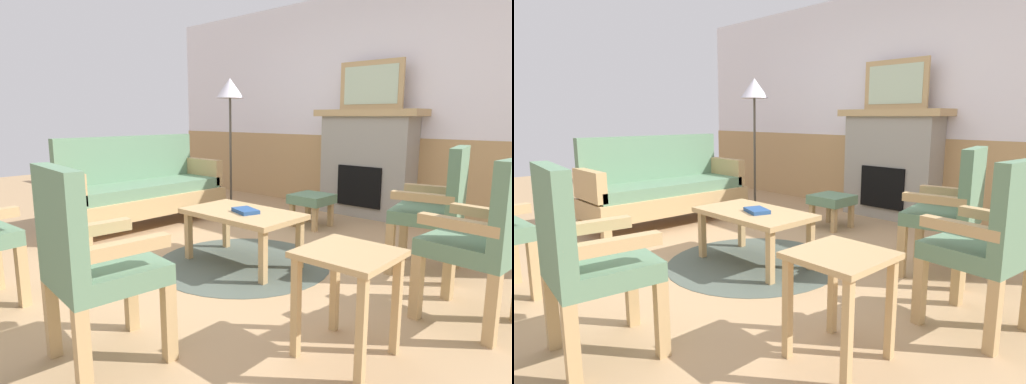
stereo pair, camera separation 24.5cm
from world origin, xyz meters
The scene contains 14 objects.
ground_plane centered at (0.00, 0.00, 0.00)m, with size 14.00×14.00×0.00m, color tan.
wall_back centered at (0.00, 2.60, 1.31)m, with size 7.20×0.14×2.70m.
fireplace centered at (0.00, 2.35, 0.65)m, with size 1.30×0.44×1.28m.
framed_picture centered at (0.00, 2.35, 1.56)m, with size 0.80×0.04×0.56m.
couch centered at (-1.63, 0.26, 0.40)m, with size 0.70×1.80×0.98m.
coffee_table centered at (0.10, 0.07, 0.39)m, with size 0.96×0.56×0.44m.
round_rug centered at (0.10, 0.07, 0.00)m, with size 1.43×1.43×0.01m, color #4C564C.
book_on_table centered at (0.15, 0.06, 0.46)m, with size 0.22×0.15×0.03m, color navy.
footstool centered at (-0.18, 1.45, 0.28)m, with size 0.40×0.40×0.36m.
armchair_near_fireplace centered at (1.85, 0.24, 0.54)m, with size 0.53×0.53×0.98m.
armchair_by_window_left centered at (1.34, 0.92, 0.54)m, with size 0.55×0.55×0.98m.
armchair_front_left centered at (0.58, -1.45, 0.54)m, with size 0.53×0.53×0.98m.
side_table centered at (1.44, -0.57, 0.43)m, with size 0.44×0.44×0.55m.
floor_lamp_by_couch centered at (-1.56, 1.57, 1.45)m, with size 0.36×0.36×1.68m.
Camera 1 is at (2.46, -2.36, 1.20)m, focal length 30.04 mm.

